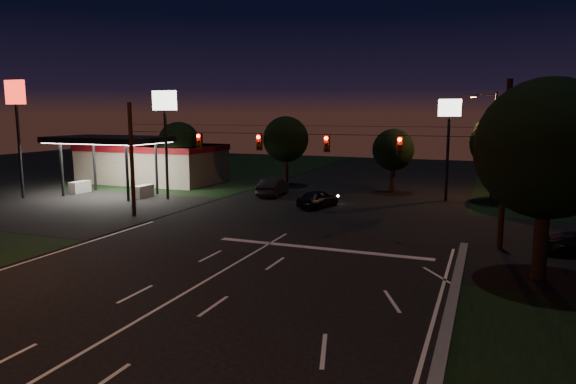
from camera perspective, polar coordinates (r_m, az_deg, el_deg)
The scene contains 18 objects.
ground at distance 19.49m, azimuth -16.02°, elevation -13.37°, with size 140.00×140.00×0.00m, color black.
cross_street_left at distance 44.04m, azimuth -24.12°, elevation -1.50°, with size 20.00×16.00×0.02m, color black.
stop_bar at distance 27.94m, azimuth 3.65°, elevation -6.27°, with size 12.00×0.50×0.01m, color silver.
utility_pole_right at distance 30.10m, azimuth 22.43°, elevation -5.84°, with size 0.30×0.30×9.00m, color black.
utility_pole_left at distance 38.01m, azimuth -16.70°, elevation -2.62°, with size 0.28×0.28×8.00m, color black.
signal_span at distance 31.31m, azimuth 0.45°, elevation 5.56°, with size 24.00×0.40×1.56m.
gas_station at distance 55.74m, azimuth -15.06°, elevation 3.42°, with size 14.20×16.10×5.25m.
pole_sign_left_near at distance 44.13m, azimuth -13.51°, elevation 8.15°, with size 2.20×0.30×9.10m.
pole_sign_left_far at distance 49.22m, azimuth -27.95°, elevation 8.15°, with size 2.00×0.30×10.00m.
pole_sign_right at distance 44.35m, azimuth 17.45°, elevation 7.03°, with size 1.80×0.30×8.40m.
street_light_right_far at distance 46.26m, azimuth 21.59°, elevation 5.64°, with size 2.20×0.35×9.00m.
tree_right_near at distance 24.54m, azimuth 26.91°, elevation 4.17°, with size 6.00×6.00×8.76m.
tree_far_a at distance 53.17m, azimuth -11.93°, elevation 5.31°, with size 4.20×4.20×6.42m.
tree_far_b at distance 52.08m, azimuth -0.18°, elevation 5.82°, with size 4.60×4.60×6.98m.
tree_far_c at distance 48.14m, azimuth 11.65°, elevation 4.56°, with size 3.80×3.80×5.86m.
tree_far_d at distance 45.42m, azimuth 22.55°, elevation 5.01°, with size 4.80×4.80×7.30m.
car_oncoming_a at distance 39.89m, azimuth 3.35°, elevation -0.73°, with size 1.65×4.10×1.40m, color black.
car_oncoming_b at distance 45.48m, azimuth -1.66°, elevation 0.56°, with size 1.66×4.76×1.57m, color black.
Camera 1 is at (11.21, -14.22, 7.20)m, focal length 32.00 mm.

